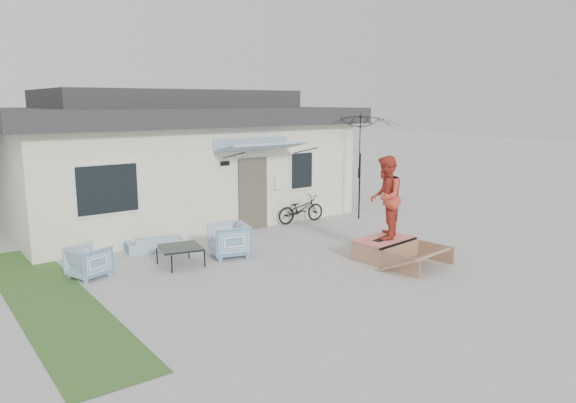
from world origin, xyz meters
TOP-DOWN VIEW (x-y plane):
  - ground at (0.00, 0.00)m, footprint 90.00×90.00m
  - grass_strip at (-5.20, 2.00)m, footprint 1.40×8.00m
  - house at (0.00, 7.99)m, footprint 10.80×8.49m
  - loveseat at (-2.27, 3.95)m, footprint 1.43×0.63m
  - armchair_left at (-4.19, 2.86)m, footprint 0.89×0.92m
  - armchair_right at (-1.01, 2.43)m, footprint 1.01×1.05m
  - coffee_table at (-2.27, 2.46)m, footprint 1.08×1.08m
  - bicycle at (2.65, 4.29)m, footprint 1.66×0.69m
  - patio_umbrella at (4.48, 3.61)m, footprint 2.87×2.78m
  - skate_ramp at (1.90, 0.06)m, footprint 1.63×2.04m
  - skateboard at (1.90, 0.11)m, footprint 0.81×0.38m
  - skater at (1.90, 0.11)m, footprint 1.22×1.17m

SIDE VIEW (x-z plane):
  - ground at x=0.00m, z-range 0.00..0.00m
  - grass_strip at x=-5.20m, z-range 0.00..0.01m
  - coffee_table at x=-2.27m, z-range 0.00..0.44m
  - skate_ramp at x=1.90m, z-range 0.00..0.47m
  - loveseat at x=-2.27m, z-range 0.00..0.54m
  - armchair_left at x=-4.19m, z-range 0.00..0.75m
  - armchair_right at x=-1.01m, z-range 0.00..0.89m
  - skateboard at x=1.90m, z-range 0.47..0.52m
  - bicycle at x=2.65m, z-range 0.00..1.03m
  - skater at x=1.90m, z-range 0.52..2.49m
  - patio_umbrella at x=4.48m, z-range 0.65..2.85m
  - house at x=0.00m, z-range -0.11..3.99m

